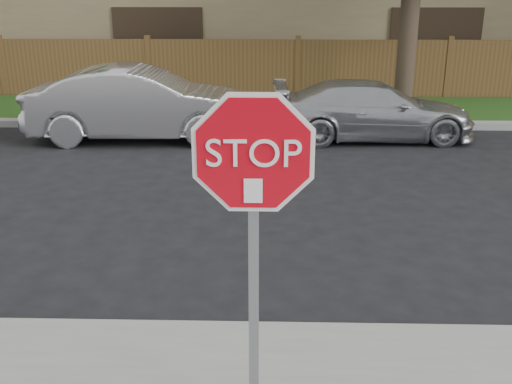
{
  "coord_description": "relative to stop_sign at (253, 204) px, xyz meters",
  "views": [
    {
      "loc": [
        -0.68,
        -4.83,
        3.1
      ],
      "look_at": [
        -0.79,
        -0.9,
        1.7
      ],
      "focal_mm": 42.0,
      "sensor_mm": 36.0,
      "label": 1
    }
  ],
  "objects": [
    {
      "name": "grass_strip",
      "position": [
        0.79,
        11.28,
        -1.77
      ],
      "size": [
        70.0,
        3.0,
        0.12
      ],
      "primitive_type": "cube",
      "color": "#1E4714",
      "rests_on": "ground"
    },
    {
      "name": "sedan_left",
      "position": [
        -2.53,
        8.52,
        -1.1
      ],
      "size": [
        4.5,
        1.7,
        1.47
      ],
      "primitive_type": "imported",
      "rotation": [
        0.0,
        0.0,
        1.6
      ],
      "color": "silver",
      "rests_on": "ground"
    },
    {
      "name": "fence",
      "position": [
        0.79,
        12.88,
        -1.03
      ],
      "size": [
        70.0,
        0.12,
        1.6
      ],
      "primitive_type": "cube",
      "color": "brown",
      "rests_on": "ground"
    },
    {
      "name": "sedan_right",
      "position": [
        2.16,
        8.72,
        -1.24
      ],
      "size": [
        4.12,
        1.8,
        1.18
      ],
      "primitive_type": "imported",
      "rotation": [
        0.0,
        0.0,
        1.61
      ],
      "color": "#B9BBC1",
      "rests_on": "ground"
    },
    {
      "name": "far_curb",
      "position": [
        0.79,
        9.63,
        -1.75
      ],
      "size": [
        70.0,
        0.3,
        0.15
      ],
      "primitive_type": "cube",
      "color": "gray",
      "rests_on": "ground"
    },
    {
      "name": "ground",
      "position": [
        0.79,
        1.48,
        -1.83
      ],
      "size": [
        90.0,
        90.0,
        0.0
      ],
      "primitive_type": "plane",
      "color": "black",
      "rests_on": "ground"
    },
    {
      "name": "stop_sign",
      "position": [
        0.0,
        0.0,
        0.0
      ],
      "size": [
        1.01,
        0.13,
        2.55
      ],
      "color": "gray",
      "rests_on": "sidewalk_near"
    }
  ]
}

